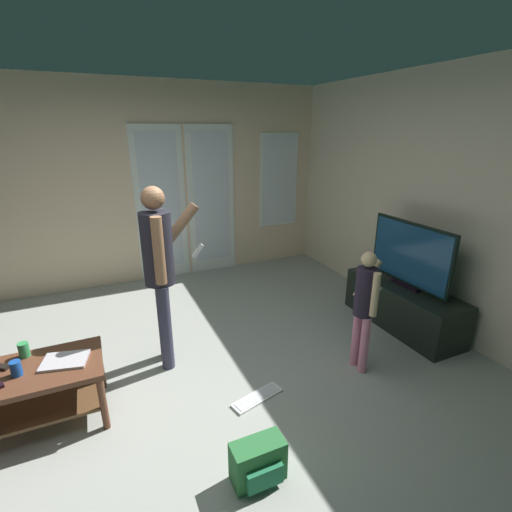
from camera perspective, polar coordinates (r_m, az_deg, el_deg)
The scene contains 13 objects.
ground_plane at distance 3.22m, azimuth -11.53°, elevation -20.86°, with size 5.66×5.38×0.02m, color #989C93.
wall_back_with_doors at distance 5.18m, azimuth -18.13°, elevation 10.04°, with size 5.66×0.09×2.67m.
wall_right_plain at distance 4.12m, azimuth 28.46°, elevation 6.84°, with size 0.06×5.38×2.64m.
coffee_table at distance 3.14m, azimuth -30.66°, elevation -16.74°, with size 0.86×0.55×0.46m.
tv_stand at distance 4.29m, azimuth 21.91°, elevation -7.24°, with size 0.48×1.32×0.47m.
flat_screen_tv at distance 4.07m, azimuth 22.86°, elevation 0.13°, with size 0.08×1.01×0.69m.
person_adult at distance 3.19m, azimuth -14.66°, elevation -1.12°, with size 0.56×0.44×1.62m.
person_child at distance 3.26m, azimuth 16.63°, elevation -6.79°, with size 0.36×0.30×1.10m.
backpack at distance 2.55m, azimuth 0.39°, elevation -29.44°, with size 0.33×0.20×0.27m.
loose_keyboard at distance 3.14m, azimuth 0.20°, elevation -21.18°, with size 0.46×0.24×0.02m.
laptop_closed at distance 3.05m, azimuth -27.60°, elevation -14.24°, with size 0.30×0.22×0.02m, color #BAB5BD.
cup_near_edge at distance 3.23m, azimuth -32.43°, elevation -12.23°, with size 0.07×0.07×0.11m, color #349451.
cup_by_laptop at distance 3.04m, azimuth -33.30°, elevation -14.43°, with size 0.07×0.07×0.11m, color #17479E.
Camera 1 is at (-0.44, -2.44, 2.05)m, focal length 25.69 mm.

